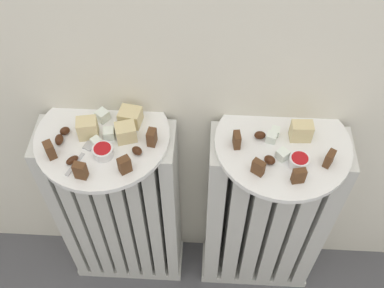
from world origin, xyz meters
name	(u,v)px	position (x,y,z in m)	size (l,w,h in m)	color
radiator_left	(121,212)	(-0.19, 0.28, 0.31)	(0.32, 0.12, 0.63)	silver
radiator_right	(264,219)	(0.19, 0.28, 0.31)	(0.32, 0.12, 0.63)	silver
plate_left	(102,136)	(-0.19, 0.28, 0.63)	(0.29, 0.29, 0.01)	white
plate_right	(283,144)	(0.19, 0.28, 0.63)	(0.29, 0.29, 0.01)	white
dark_cake_slice_left_0	(50,150)	(-0.29, 0.22, 0.66)	(0.02, 0.02, 0.04)	#56351E
dark_cake_slice_left_1	(80,171)	(-0.22, 0.17, 0.66)	(0.02, 0.02, 0.04)	#56351E
dark_cake_slice_left_2	(125,165)	(-0.13, 0.19, 0.66)	(0.02, 0.02, 0.04)	#56351E
dark_cake_slice_left_3	(152,137)	(-0.08, 0.26, 0.66)	(0.02, 0.02, 0.04)	#56351E
marble_cake_slice_left_0	(130,117)	(-0.14, 0.32, 0.66)	(0.05, 0.04, 0.04)	beige
marble_cake_slice_left_1	(126,132)	(-0.14, 0.27, 0.66)	(0.04, 0.04, 0.04)	beige
marble_cake_slice_left_2	(88,128)	(-0.22, 0.28, 0.66)	(0.04, 0.03, 0.05)	beige
turkish_delight_left_0	(102,116)	(-0.20, 0.32, 0.65)	(0.02, 0.02, 0.02)	white
turkish_delight_left_1	(109,134)	(-0.18, 0.27, 0.65)	(0.02, 0.02, 0.02)	white
turkish_delight_left_2	(96,142)	(-0.20, 0.25, 0.65)	(0.02, 0.02, 0.02)	white
medjool_date_left_0	(137,151)	(-0.11, 0.23, 0.65)	(0.02, 0.02, 0.02)	#3D1E0F
medjool_date_left_1	(59,140)	(-0.28, 0.25, 0.65)	(0.03, 0.02, 0.02)	#3D1E0F
medjool_date_left_2	(72,160)	(-0.24, 0.20, 0.64)	(0.03, 0.01, 0.01)	#3D1E0F
medjool_date_left_3	(65,131)	(-0.27, 0.28, 0.65)	(0.02, 0.02, 0.02)	#3D1E0F
jam_bowl_left	(103,151)	(-0.18, 0.23, 0.65)	(0.04, 0.04, 0.02)	white
dark_cake_slice_right_0	(237,140)	(0.09, 0.27, 0.66)	(0.03, 0.01, 0.04)	#56351E
dark_cake_slice_right_1	(258,167)	(0.14, 0.20, 0.66)	(0.03, 0.01, 0.04)	#56351E
dark_cake_slice_right_2	(299,176)	(0.22, 0.18, 0.66)	(0.03, 0.01, 0.04)	#56351E
dark_cake_slice_right_3	(329,159)	(0.28, 0.23, 0.66)	(0.03, 0.01, 0.04)	#56351E
marble_cake_slice_right_0	(301,131)	(0.23, 0.29, 0.66)	(0.04, 0.03, 0.04)	beige
turkish_delight_right_0	(275,132)	(0.18, 0.30, 0.65)	(0.02, 0.02, 0.02)	white
turkish_delight_right_1	(271,137)	(0.17, 0.28, 0.65)	(0.02, 0.02, 0.02)	white
turkish_delight_right_2	(282,155)	(0.19, 0.24, 0.65)	(0.02, 0.02, 0.02)	white
medjool_date_right_0	(270,160)	(0.16, 0.22, 0.65)	(0.02, 0.02, 0.02)	#3D1E0F
medjool_date_right_1	(260,135)	(0.14, 0.29, 0.65)	(0.02, 0.02, 0.02)	#3D1E0F
jam_bowl_right	(299,161)	(0.22, 0.22, 0.65)	(0.04, 0.04, 0.02)	white
fork	(82,155)	(-0.23, 0.22, 0.64)	(0.05, 0.09, 0.00)	#B7B7BC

